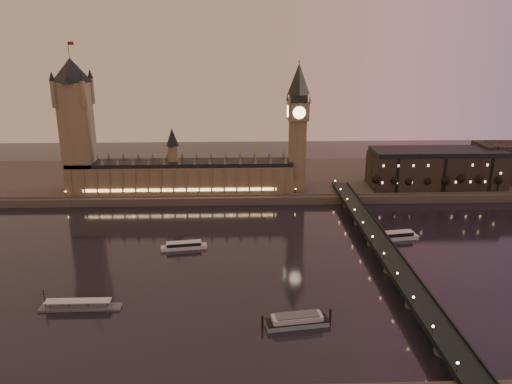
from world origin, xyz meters
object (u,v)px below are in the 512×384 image
cruise_boat_b (397,236)px  pontoon_pier (80,306)px  cruise_boat_a (184,246)px  moored_barge (297,320)px

cruise_boat_b → pontoon_pier: bearing=-164.8°
cruise_boat_a → pontoon_pier: (-43.42, -70.69, -0.88)m
moored_barge → cruise_boat_b: bearing=44.2°
moored_barge → pontoon_pier: bearing=161.8°
cruise_boat_a → pontoon_pier: bearing=-129.6°
cruise_boat_a → moored_barge: bearing=-63.6°
cruise_boat_b → moored_barge: size_ratio=0.89×
cruise_boat_a → moored_barge: (61.09, -89.19, 0.56)m
cruise_boat_b → moored_barge: 126.13m
pontoon_pier → cruise_boat_a: bearing=58.4°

